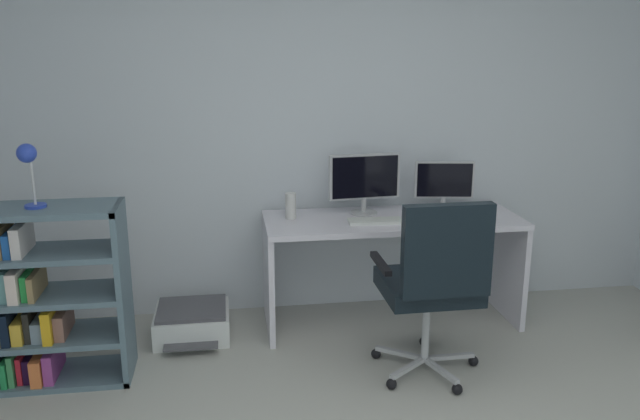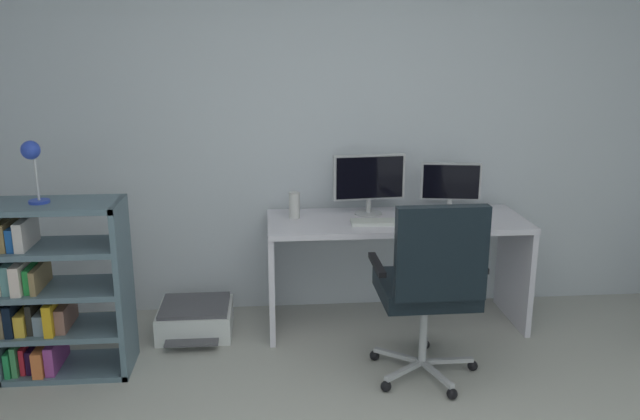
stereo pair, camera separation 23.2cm
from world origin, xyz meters
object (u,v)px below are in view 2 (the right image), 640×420
at_px(monitor_main, 369,180).
at_px(desktop_speaker, 294,205).
at_px(office_chair, 431,281).
at_px(printer, 196,319).
at_px(desk_lamp, 32,159).
at_px(desk, 396,245).
at_px(monitor_secondary, 451,185).
at_px(computer_mouse, 420,220).
at_px(bookshelf, 51,295).
at_px(keyboard, 378,222).

height_order(monitor_main, desktop_speaker, monitor_main).
relative_size(office_chair, printer, 2.06).
bearing_deg(desk_lamp, monitor_main, 17.17).
distance_m(desk, office_chair, 0.78).
bearing_deg(monitor_secondary, office_chair, -111.16).
distance_m(monitor_main, computer_mouse, 0.43).
bearing_deg(monitor_secondary, bookshelf, -166.40).
xyz_separation_m(monitor_main, office_chair, (0.20, -0.90, -0.36)).
bearing_deg(printer, bookshelf, -149.99).
height_order(monitor_main, computer_mouse, monitor_main).
bearing_deg(monitor_secondary, computer_mouse, -138.83).
bearing_deg(monitor_main, bookshelf, -162.69).
height_order(keyboard, desktop_speaker, desktop_speaker).
xyz_separation_m(keyboard, desk_lamp, (-1.93, -0.37, 0.50)).
xyz_separation_m(desk, office_chair, (0.03, -0.78, 0.05)).
distance_m(desk, desktop_speaker, 0.71).
distance_m(desk_lamp, printer, 1.43).
bearing_deg(bookshelf, desk, 12.80).
bearing_deg(office_chair, desktop_speaker, 129.09).
relative_size(desktop_speaker, office_chair, 0.16).
xyz_separation_m(monitor_main, printer, (-1.15, -0.16, -0.87)).
bearing_deg(office_chair, desk_lamp, 171.63).
distance_m(monitor_main, keyboard, 0.32).
relative_size(keyboard, printer, 0.66).
bearing_deg(monitor_main, computer_mouse, -37.10).
height_order(desk, office_chair, office_chair).
height_order(keyboard, office_chair, office_chair).
bearing_deg(office_chair, desk, 92.40).
bearing_deg(desk, desktop_speaker, 173.56).
distance_m(keyboard, bookshelf, 1.97).
distance_m(desktop_speaker, printer, 0.98).
height_order(office_chair, desk_lamp, desk_lamp).
bearing_deg(computer_mouse, desk, 138.96).
relative_size(computer_mouse, desktop_speaker, 0.59).
height_order(keyboard, bookshelf, bookshelf).
height_order(desk, computer_mouse, computer_mouse).
relative_size(monitor_secondary, desktop_speaker, 2.32).
xyz_separation_m(office_chair, printer, (-1.35, 0.74, -0.50)).
distance_m(desktop_speaker, office_chair, 1.12).
bearing_deg(printer, monitor_secondary, 5.41).
relative_size(computer_mouse, desk_lamp, 0.30).
bearing_deg(office_chair, computer_mouse, 82.05).
bearing_deg(desktop_speaker, keyboard, -18.68).
distance_m(monitor_secondary, desk_lamp, 2.54).
distance_m(desk, printer, 1.39).
bearing_deg(bookshelf, desk_lamp, 178.09).
relative_size(monitor_secondary, computer_mouse, 3.94).
height_order(monitor_secondary, printer, monitor_secondary).
distance_m(desktop_speaker, bookshelf, 1.54).
relative_size(desk_lamp, printer, 0.66).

